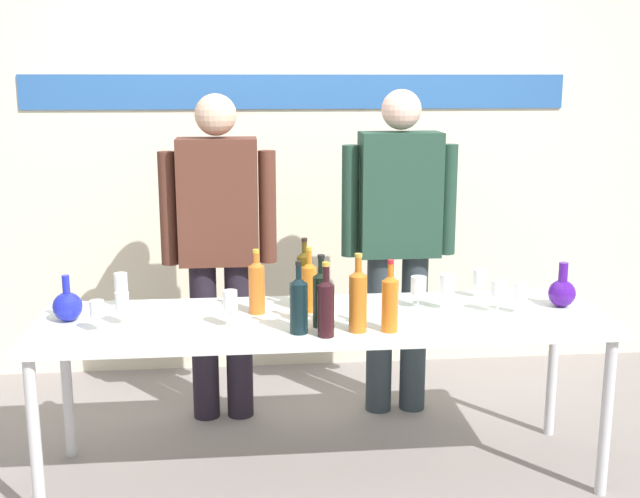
{
  "coord_description": "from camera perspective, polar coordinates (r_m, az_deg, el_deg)",
  "views": [
    {
      "loc": [
        -0.34,
        -3.31,
        1.79
      ],
      "look_at": [
        0.0,
        0.15,
        1.03
      ],
      "focal_mm": 44.2,
      "sensor_mm": 36.0,
      "label": 1
    }
  ],
  "objects": [
    {
      "name": "wine_bottle_2",
      "position": [
        3.52,
        -0.79,
        -2.62
      ],
      "size": [
        0.07,
        0.07,
        0.3
      ],
      "color": "orange",
      "rests_on": "display_table"
    },
    {
      "name": "display_table",
      "position": [
        3.5,
        0.24,
        -5.76
      ],
      "size": [
        2.5,
        0.7,
        0.76
      ],
      "color": "silver",
      "rests_on": "ground"
    },
    {
      "name": "wine_glass_left_0",
      "position": [
        3.44,
        -14.14,
        -3.74
      ],
      "size": [
        0.06,
        0.06,
        0.14
      ],
      "color": "white",
      "rests_on": "display_table"
    },
    {
      "name": "wine_glass_right_0",
      "position": [
        3.83,
        11.52,
        -2.05
      ],
      "size": [
        0.06,
        0.06,
        0.14
      ],
      "color": "white",
      "rests_on": "display_table"
    },
    {
      "name": "wine_bottle_5",
      "position": [
        3.63,
        -1.13,
        -1.98
      ],
      "size": [
        0.07,
        0.07,
        0.31
      ],
      "color": "#44360A",
      "rests_on": "display_table"
    },
    {
      "name": "back_wall",
      "position": [
        4.8,
        -1.57,
        8.91
      ],
      "size": [
        4.6,
        0.11,
        3.0
      ],
      "color": "beige",
      "rests_on": "ground"
    },
    {
      "name": "wine_bottle_1",
      "position": [
        3.24,
        2.77,
        -3.58
      ],
      "size": [
        0.07,
        0.07,
        0.33
      ],
      "color": "#C8681D",
      "rests_on": "display_table"
    },
    {
      "name": "presenter_left",
      "position": [
        4.08,
        -7.32,
        0.75
      ],
      "size": [
        0.59,
        0.22,
        1.71
      ],
      "color": "black",
      "rests_on": "ground"
    },
    {
      "name": "wine_glass_left_3",
      "position": [
        3.71,
        -14.22,
        -2.4
      ],
      "size": [
        0.06,
        0.06,
        0.16
      ],
      "color": "white",
      "rests_on": "display_table"
    },
    {
      "name": "wine_glass_left_1",
      "position": [
        3.33,
        -6.51,
        -3.77
      ],
      "size": [
        0.06,
        0.06,
        0.16
      ],
      "color": "white",
      "rests_on": "display_table"
    },
    {
      "name": "wine_bottle_4",
      "position": [
        3.26,
        5.09,
        -3.8
      ],
      "size": [
        0.07,
        0.07,
        0.3
      ],
      "color": "orange",
      "rests_on": "display_table"
    },
    {
      "name": "wine_bottle_7",
      "position": [
        3.18,
        0.44,
        -4.09
      ],
      "size": [
        0.07,
        0.07,
        0.31
      ],
      "color": "black",
      "rests_on": "display_table"
    },
    {
      "name": "wine_glass_right_4",
      "position": [
        3.59,
        12.8,
        -2.84
      ],
      "size": [
        0.07,
        0.07,
        0.15
      ],
      "color": "white",
      "rests_on": "display_table"
    },
    {
      "name": "ground_plane",
      "position": [
        3.78,
        0.23,
        -15.92
      ],
      "size": [
        10.0,
        10.0,
        0.0
      ],
      "primitive_type": "plane",
      "color": "gray"
    },
    {
      "name": "decanter_blue_left",
      "position": [
        3.57,
        -17.82,
        -3.93
      ],
      "size": [
        0.13,
        0.13,
        0.2
      ],
      "color": "#1C25BA",
      "rests_on": "display_table"
    },
    {
      "name": "decanter_blue_right",
      "position": [
        3.78,
        17.11,
        -2.97
      ],
      "size": [
        0.13,
        0.13,
        0.21
      ],
      "color": "#46158E",
      "rests_on": "display_table"
    },
    {
      "name": "wine_bottle_3",
      "position": [
        3.23,
        -1.55,
        -3.96
      ],
      "size": [
        0.07,
        0.07,
        0.3
      ],
      "color": "black",
      "rests_on": "display_table"
    },
    {
      "name": "wine_glass_left_2",
      "position": [
        3.38,
        -15.85,
        -4.23
      ],
      "size": [
        0.06,
        0.06,
        0.13
      ],
      "color": "white",
      "rests_on": "display_table"
    },
    {
      "name": "wine_glass_right_3",
      "position": [
        3.61,
        7.14,
        -2.68
      ],
      "size": [
        0.07,
        0.07,
        0.15
      ],
      "color": "white",
      "rests_on": "display_table"
    },
    {
      "name": "wine_glass_right_2",
      "position": [
        3.61,
        14.33,
        -3.08
      ],
      "size": [
        0.06,
        0.06,
        0.14
      ],
      "color": "white",
      "rests_on": "display_table"
    },
    {
      "name": "presenter_right",
      "position": [
        4.16,
        5.72,
        1.22
      ],
      "size": [
        0.61,
        0.22,
        1.73
      ],
      "color": "#2B363C",
      "rests_on": "ground"
    },
    {
      "name": "wine_glass_right_1",
      "position": [
        3.6,
        9.18,
        -2.59
      ],
      "size": [
        0.07,
        0.07,
        0.16
      ],
      "color": "white",
      "rests_on": "display_table"
    },
    {
      "name": "wine_bottle_0",
      "position": [
        3.5,
        -4.61,
        -2.63
      ],
      "size": [
        0.07,
        0.07,
        0.29
      ],
      "color": "orange",
      "rests_on": "display_table"
    },
    {
      "name": "wine_bottle_6",
      "position": [
        3.3,
        0.08,
        -3.47
      ],
      "size": [
        0.07,
        0.07,
        0.31
      ],
      "color": "black",
      "rests_on": "display_table"
    }
  ]
}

